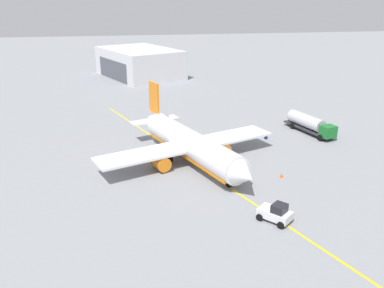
# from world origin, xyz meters

# --- Properties ---
(ground_plane) EXTENTS (400.00, 400.00, 0.00)m
(ground_plane) POSITION_xyz_m (0.00, 0.00, 0.00)
(ground_plane) COLOR gray
(airplane) EXTENTS (28.62, 28.13, 9.90)m
(airplane) POSITION_xyz_m (-0.42, -0.16, 2.77)
(airplane) COLOR white
(airplane) RESTS_ON ground
(fuel_tanker) EXTENTS (11.61, 5.45, 3.15)m
(fuel_tanker) POSITION_xyz_m (-9.95, 23.33, 1.74)
(fuel_tanker) COLOR #2D2D33
(fuel_tanker) RESTS_ON ground
(pushback_tug) EXTENTS (4.08, 3.96, 2.20)m
(pushback_tug) POSITION_xyz_m (17.76, 6.24, 1.01)
(pushback_tug) COLOR silver
(pushback_tug) RESTS_ON ground
(refueling_worker) EXTENTS (0.63, 0.61, 1.71)m
(refueling_worker) POSITION_xyz_m (-8.12, 14.45, 0.82)
(refueling_worker) COLOR navy
(refueling_worker) RESTS_ON ground
(safety_cone_nose) EXTENTS (0.53, 0.53, 0.59)m
(safety_cone_nose) POSITION_xyz_m (7.12, 11.23, 0.29)
(safety_cone_nose) COLOR #F2590F
(safety_cone_nose) RESTS_ON ground
(distant_hangar) EXTENTS (31.36, 26.86, 8.25)m
(distant_hangar) POSITION_xyz_m (-69.19, -3.95, 4.12)
(distant_hangar) COLOR silver
(distant_hangar) RESTS_ON ground
(taxi_line_marking) EXTENTS (66.33, 25.37, 0.01)m
(taxi_line_marking) POSITION_xyz_m (0.00, 0.00, 0.01)
(taxi_line_marking) COLOR yellow
(taxi_line_marking) RESTS_ON ground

